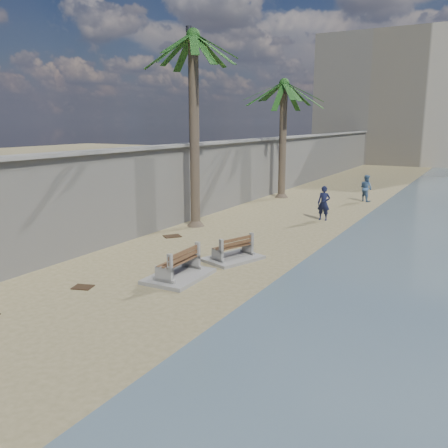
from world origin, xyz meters
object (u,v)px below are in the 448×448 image
at_px(bench_near, 179,266).
at_px(palm_back, 284,85).
at_px(bench_far, 233,250).
at_px(person_a, 324,201).
at_px(person_b, 366,187).
at_px(palm_mid, 193,38).

xyz_separation_m(bench_near, palm_back, (-3.34, 15.95, 6.33)).
height_order(bench_far, palm_back, palm_back).
distance_m(palm_back, person_a, 9.11).
bearing_deg(bench_near, person_a, 84.04).
distance_m(bench_far, palm_back, 15.38).
bearing_deg(person_b, person_a, 117.28).
height_order(palm_back, person_a, palm_back).
distance_m(bench_near, person_a, 10.55).
bearing_deg(palm_mid, bench_far, -44.18).
bearing_deg(person_a, palm_back, 127.22).
bearing_deg(palm_mid, bench_near, -61.21).
distance_m(bench_near, palm_mid, 10.53).
bearing_deg(palm_back, bench_far, -74.08).
relative_size(bench_near, palm_back, 0.28).
height_order(bench_far, person_b, person_b).
xyz_separation_m(bench_near, palm_mid, (-3.51, 6.39, 7.60)).
bearing_deg(bench_far, person_b, 85.81).
xyz_separation_m(bench_near, bench_far, (0.50, 2.49, -0.04)).
bearing_deg(person_b, bench_near, 116.16).
distance_m(bench_far, person_a, 8.03).
relative_size(bench_far, palm_back, 0.29).
relative_size(bench_far, person_b, 1.27).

